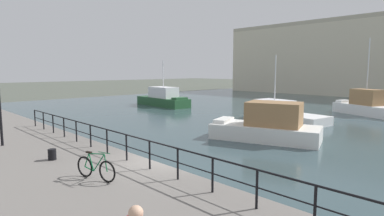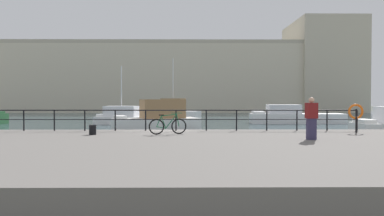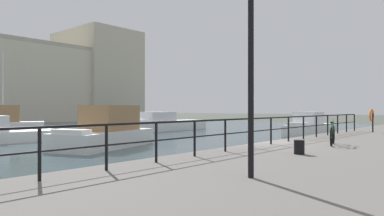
{
  "view_description": "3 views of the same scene",
  "coord_description": "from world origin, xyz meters",
  "px_view_note": "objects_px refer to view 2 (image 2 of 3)",
  "views": [
    {
      "loc": [
        9.85,
        -7.44,
        4.48
      ],
      "look_at": [
        -1.04,
        3.06,
        2.68
      ],
      "focal_mm": 29.51,
      "sensor_mm": 36.0,
      "label": 1
    },
    {
      "loc": [
        1.31,
        -19.67,
        2.48
      ],
      "look_at": [
        1.53,
        2.97,
        1.96
      ],
      "focal_mm": 34.58,
      "sensor_mm": 36.0,
      "label": 2
    },
    {
      "loc": [
        -13.4,
        -7.48,
        2.3
      ],
      "look_at": [
        -1.09,
        3.25,
        2.32
      ],
      "focal_mm": 32.6,
      "sensor_mm": 36.0,
      "label": 3
    }
  ],
  "objects_px": {
    "harbor_building": "(212,77)",
    "parked_bicycle": "(168,126)",
    "moored_blue_motorboat": "(158,119)",
    "moored_green_narrowboat": "(293,116)",
    "mooring_bollard": "(93,130)",
    "moored_cabin_cruiser": "(129,117)",
    "life_ring_stand": "(356,112)",
    "moored_red_daysailer": "(173,111)",
    "standing_person": "(311,118)"
  },
  "relations": [
    {
      "from": "moored_green_narrowboat",
      "to": "life_ring_stand",
      "type": "distance_m",
      "value": 20.75
    },
    {
      "from": "moored_blue_motorboat",
      "to": "mooring_bollard",
      "type": "height_order",
      "value": "moored_blue_motorboat"
    },
    {
      "from": "parked_bicycle",
      "to": "moored_green_narrowboat",
      "type": "bearing_deg",
      "value": 45.81
    },
    {
      "from": "moored_cabin_cruiser",
      "to": "moored_red_daysailer",
      "type": "height_order",
      "value": "moored_red_daysailer"
    },
    {
      "from": "moored_green_narrowboat",
      "to": "mooring_bollard",
      "type": "distance_m",
      "value": 26.38
    },
    {
      "from": "moored_blue_motorboat",
      "to": "life_ring_stand",
      "type": "distance_m",
      "value": 15.89
    },
    {
      "from": "moored_red_daysailer",
      "to": "standing_person",
      "type": "relative_size",
      "value": 4.51
    },
    {
      "from": "moored_cabin_cruiser",
      "to": "mooring_bollard",
      "type": "xyz_separation_m",
      "value": [
        1.64,
        -20.56,
        0.42
      ]
    },
    {
      "from": "moored_green_narrowboat",
      "to": "life_ring_stand",
      "type": "height_order",
      "value": "life_ring_stand"
    },
    {
      "from": "moored_cabin_cruiser",
      "to": "moored_red_daysailer",
      "type": "xyz_separation_m",
      "value": [
        4.03,
        9.17,
        0.3
      ]
    },
    {
      "from": "harbor_building",
      "to": "moored_cabin_cruiser",
      "type": "xyz_separation_m",
      "value": [
        -10.79,
        -37.87,
        -6.29
      ]
    },
    {
      "from": "moored_green_narrowboat",
      "to": "moored_red_daysailer",
      "type": "height_order",
      "value": "moored_red_daysailer"
    },
    {
      "from": "harbor_building",
      "to": "mooring_bollard",
      "type": "distance_m",
      "value": 59.43
    },
    {
      "from": "moored_red_daysailer",
      "to": "mooring_bollard",
      "type": "bearing_deg",
      "value": 110.0
    },
    {
      "from": "mooring_bollard",
      "to": "standing_person",
      "type": "xyz_separation_m",
      "value": [
        9.25,
        -2.16,
        0.64
      ]
    },
    {
      "from": "harbor_building",
      "to": "moored_red_daysailer",
      "type": "distance_m",
      "value": 30.09
    },
    {
      "from": "moored_red_daysailer",
      "to": "mooring_bollard",
      "type": "distance_m",
      "value": 29.83
    },
    {
      "from": "parked_bicycle",
      "to": "moored_blue_motorboat",
      "type": "bearing_deg",
      "value": 81.73
    },
    {
      "from": "harbor_building",
      "to": "moored_blue_motorboat",
      "type": "xyz_separation_m",
      "value": [
        -7.26,
        -45.62,
        -6.02
      ]
    },
    {
      "from": "moored_blue_motorboat",
      "to": "moored_red_daysailer",
      "type": "xyz_separation_m",
      "value": [
        0.5,
        16.92,
        0.02
      ]
    },
    {
      "from": "moored_cabin_cruiser",
      "to": "mooring_bollard",
      "type": "height_order",
      "value": "moored_cabin_cruiser"
    },
    {
      "from": "harbor_building",
      "to": "parked_bicycle",
      "type": "height_order",
      "value": "harbor_building"
    },
    {
      "from": "moored_red_daysailer",
      "to": "standing_person",
      "type": "distance_m",
      "value": 32.63
    },
    {
      "from": "moored_cabin_cruiser",
      "to": "moored_green_narrowboat",
      "type": "xyz_separation_m",
      "value": [
        16.92,
        0.95,
        0.04
      ]
    },
    {
      "from": "moored_blue_motorboat",
      "to": "mooring_bollard",
      "type": "xyz_separation_m",
      "value": [
        -1.89,
        -12.81,
        0.15
      ]
    },
    {
      "from": "moored_green_narrowboat",
      "to": "moored_red_daysailer",
      "type": "xyz_separation_m",
      "value": [
        -12.89,
        8.23,
        0.26
      ]
    },
    {
      "from": "moored_cabin_cruiser",
      "to": "moored_green_narrowboat",
      "type": "relative_size",
      "value": 0.81
    },
    {
      "from": "mooring_bollard",
      "to": "standing_person",
      "type": "relative_size",
      "value": 0.26
    },
    {
      "from": "moored_cabin_cruiser",
      "to": "life_ring_stand",
      "type": "bearing_deg",
      "value": 134.42
    },
    {
      "from": "harbor_building",
      "to": "life_ring_stand",
      "type": "distance_m",
      "value": 57.77
    },
    {
      "from": "life_ring_stand",
      "to": "moored_blue_motorboat",
      "type": "bearing_deg",
      "value": 131.77
    },
    {
      "from": "moored_blue_motorboat",
      "to": "parked_bicycle",
      "type": "relative_size",
      "value": 4.24
    },
    {
      "from": "moored_cabin_cruiser",
      "to": "moored_blue_motorboat",
      "type": "bearing_deg",
      "value": 123.16
    },
    {
      "from": "moored_green_narrowboat",
      "to": "parked_bicycle",
      "type": "relative_size",
      "value": 5.55
    },
    {
      "from": "moored_blue_motorboat",
      "to": "moored_green_narrowboat",
      "type": "height_order",
      "value": "moored_blue_motorboat"
    },
    {
      "from": "mooring_bollard",
      "to": "moored_green_narrowboat",
      "type": "bearing_deg",
      "value": 54.59
    },
    {
      "from": "moored_blue_motorboat",
      "to": "harbor_building",
      "type": "bearing_deg",
      "value": -118.21
    },
    {
      "from": "moored_blue_motorboat",
      "to": "parked_bicycle",
      "type": "distance_m",
      "value": 12.74
    },
    {
      "from": "parked_bicycle",
      "to": "mooring_bollard",
      "type": "distance_m",
      "value": 3.41
    },
    {
      "from": "harbor_building",
      "to": "life_ring_stand",
      "type": "bearing_deg",
      "value": -86.71
    },
    {
      "from": "moored_cabin_cruiser",
      "to": "parked_bicycle",
      "type": "distance_m",
      "value": 21.01
    },
    {
      "from": "moored_green_narrowboat",
      "to": "mooring_bollard",
      "type": "xyz_separation_m",
      "value": [
        -15.28,
        -21.5,
        0.38
      ]
    },
    {
      "from": "harbor_building",
      "to": "life_ring_stand",
      "type": "xyz_separation_m",
      "value": [
        3.31,
        -57.45,
        -5.12
      ]
    },
    {
      "from": "moored_green_narrowboat",
      "to": "standing_person",
      "type": "xyz_separation_m",
      "value": [
        -6.03,
        -23.66,
        1.02
      ]
    },
    {
      "from": "harbor_building",
      "to": "moored_cabin_cruiser",
      "type": "bearing_deg",
      "value": -105.9
    },
    {
      "from": "moored_green_narrowboat",
      "to": "moored_cabin_cruiser",
      "type": "bearing_deg",
      "value": 4.65
    },
    {
      "from": "harbor_building",
      "to": "moored_red_daysailer",
      "type": "bearing_deg",
      "value": -103.25
    },
    {
      "from": "moored_cabin_cruiser",
      "to": "moored_red_daysailer",
      "type": "bearing_deg",
      "value": -105.07
    },
    {
      "from": "moored_cabin_cruiser",
      "to": "standing_person",
      "type": "distance_m",
      "value": 25.21
    },
    {
      "from": "harbor_building",
      "to": "parked_bicycle",
      "type": "distance_m",
      "value": 58.82
    }
  ]
}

